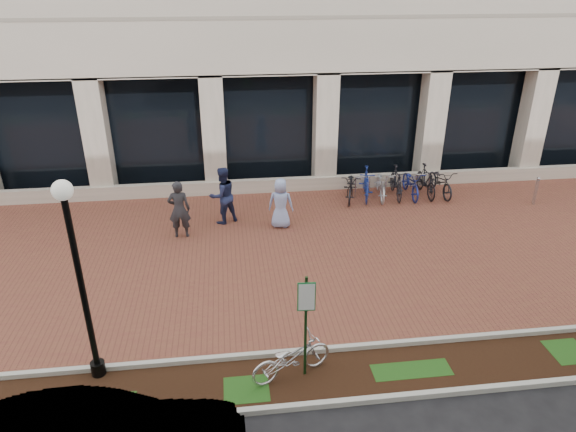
{
  "coord_description": "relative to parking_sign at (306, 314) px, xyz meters",
  "views": [
    {
      "loc": [
        -1.58,
        -12.94,
        7.21
      ],
      "look_at": [
        -0.07,
        -0.8,
        1.47
      ],
      "focal_mm": 32.0,
      "sensor_mm": 36.0,
      "label": 1
    }
  ],
  "objects": [
    {
      "name": "pedestrian_right",
      "position": [
        0.27,
        6.69,
        -0.65
      ],
      "size": [
        0.88,
        0.67,
        1.6
      ],
      "primitive_type": "imported",
      "rotation": [
        0.0,
        0.0,
        2.92
      ],
      "color": "#99ACE4",
      "rests_on": "ground"
    },
    {
      "name": "curb_plaza_side",
      "position": [
        0.27,
        0.62,
        -1.4
      ],
      "size": [
        40.0,
        0.12,
        0.12
      ],
      "primitive_type": "cube",
      "color": "#B8B9AE",
      "rests_on": "ground"
    },
    {
      "name": "parking_sign",
      "position": [
        0.0,
        0.0,
        0.0
      ],
      "size": [
        0.34,
        0.07,
        2.27
      ],
      "rotation": [
        0.0,
        0.0,
        -0.06
      ],
      "color": "#143715",
      "rests_on": "ground"
    },
    {
      "name": "curb_street_side",
      "position": [
        0.27,
        -0.88,
        -1.4
      ],
      "size": [
        40.0,
        0.12,
        0.12
      ],
      "primitive_type": "cube",
      "color": "#B8B9AE",
      "rests_on": "ground"
    },
    {
      "name": "pedestrian_mid",
      "position": [
        -1.52,
        7.25,
        -0.53
      ],
      "size": [
        1.13,
        1.05,
        1.86
      ],
      "primitive_type": "imported",
      "rotation": [
        0.0,
        0.0,
        3.64
      ],
      "color": "navy",
      "rests_on": "ground"
    },
    {
      "name": "lamppost",
      "position": [
        -4.08,
        0.52,
        0.89
      ],
      "size": [
        0.36,
        0.36,
        4.15
      ],
      "color": "black",
      "rests_on": "ground"
    },
    {
      "name": "locked_bicycle",
      "position": [
        -0.27,
        0.01,
        -1.01
      ],
      "size": [
        1.81,
        1.16,
        0.9
      ],
      "primitive_type": "imported",
      "rotation": [
        0.0,
        0.0,
        1.93
      ],
      "color": "silver",
      "rests_on": "ground"
    },
    {
      "name": "planting_strip",
      "position": [
        0.27,
        -0.13,
        -1.45
      ],
      "size": [
        40.0,
        1.5,
        0.01
      ],
      "primitive_type": "cube",
      "color": "black",
      "rests_on": "ground"
    },
    {
      "name": "ground",
      "position": [
        0.27,
        5.12,
        -1.46
      ],
      "size": [
        120.0,
        120.0,
        0.0
      ],
      "primitive_type": "plane",
      "color": "black",
      "rests_on": "ground"
    },
    {
      "name": "brick_plaza",
      "position": [
        0.27,
        5.12,
        -1.45
      ],
      "size": [
        40.0,
        9.0,
        0.01
      ],
      "primitive_type": "cube",
      "color": "brown",
      "rests_on": "ground"
    },
    {
      "name": "pedestrian_left",
      "position": [
        -2.81,
        6.39,
        -0.55
      ],
      "size": [
        0.66,
        0.44,
        1.8
      ],
      "primitive_type": "imported",
      "rotation": [
        0.0,
        0.0,
        3.13
      ],
      "color": "#2A2A2F",
      "rests_on": "ground"
    },
    {
      "name": "bike_rack_cluster",
      "position": [
        4.63,
        8.6,
        -0.94
      ],
      "size": [
        4.24,
        2.0,
        1.1
      ],
      "rotation": [
        0.0,
        0.0,
        -0.16
      ],
      "color": "black",
      "rests_on": "ground"
    },
    {
      "name": "bollard",
      "position": [
        9.18,
        7.33,
        -0.94
      ],
      "size": [
        0.12,
        0.12,
        1.01
      ],
      "color": "#B4B4B9",
      "rests_on": "ground"
    }
  ]
}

